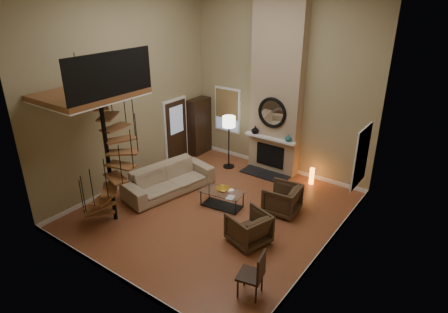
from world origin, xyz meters
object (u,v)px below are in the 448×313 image
Objects in this scene: armchair_near at (285,200)px; coffee_table at (222,197)px; hutch at (199,127)px; sofa at (169,179)px; accent_lamp at (312,176)px; floor_lamp at (229,126)px; armchair_far at (251,230)px; side_chair at (255,273)px.

armchair_near is 0.71× the size of coffee_table.
sofa is at bearing -67.85° from hutch.
coffee_table is at bearing -117.95° from accent_lamp.
hutch reaches higher than accent_lamp.
hutch is 3.86m from coffee_table.
floor_lamp is at bearing -14.54° from hutch.
armchair_far is at bearing -90.28° from sofa.
side_chair is at bearing -104.27° from sofa.
coffee_table is 0.70× the size of floor_lamp.
sofa is 1.51× the size of floor_lamp.
floor_lamp is at bearing 121.07° from coffee_table.
coffee_table is (-1.48, 0.91, -0.07)m from armchair_far.
hutch is 7.12m from side_chair.
floor_lamp is 5.81m from side_chair.
side_chair is (0.93, -2.99, 0.17)m from armchair_near.
hutch reaches higher than floor_lamp.
hutch is at bearing 138.17° from coffee_table.
armchair_near is at bearing -87.19° from accent_lamp.
hutch is 5.55m from armchair_far.
coffee_table is (-1.48, -0.73, -0.07)m from armchair_near.
sofa is 2.59m from floor_lamp.
accent_lamp is (2.67, 0.48, -1.16)m from floor_lamp.
sofa is 5.11× the size of accent_lamp.
sofa is at bearing 153.51° from side_chair.
floor_lamp reaches higher than armchair_near.
coffee_table is at bearing -41.83° from hutch.
armchair_near is at bearing 26.25° from coffee_table.
floor_lamp is (1.55, -0.40, 0.46)m from hutch.
side_chair is at bearing -43.17° from coffee_table.
coffee_table is at bearing 136.83° from side_chair.
side_chair is (5.24, -4.79, -0.42)m from hutch.
sofa is 2.64× the size of side_chair.
armchair_near is 1.65m from coffee_table.
accent_lamp is 0.52× the size of side_chair.
floor_lamp is (0.43, 2.34, 1.02)m from sofa.
accent_lamp reaches higher than coffee_table.
side_chair is at bearing 52.24° from armchair_far.
hutch is 2.02× the size of side_chair.
floor_lamp is (-1.29, 2.13, 1.13)m from coffee_table.
floor_lamp is (-2.76, 3.05, 1.06)m from armchair_far.
accent_lamp is (-0.09, 1.89, -0.10)m from armchair_near.
armchair_near is 1.01× the size of armchair_far.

